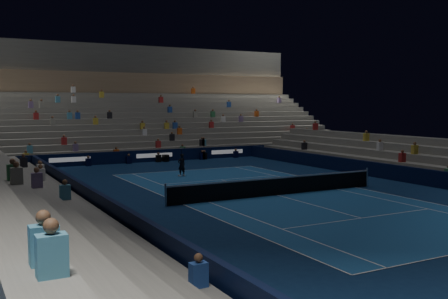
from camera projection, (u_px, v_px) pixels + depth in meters
ground at (277, 195)px, 27.90m from camera, size 90.00×90.00×0.00m
court_surface at (277, 195)px, 27.90m from camera, size 10.97×23.77×0.01m
sponsor_barrier_far at (154, 156)px, 44.08m from camera, size 44.00×0.25×1.00m
sponsor_barrier_east at (407, 174)px, 32.44m from camera, size 0.25×37.00×1.00m
sponsor_barrier_west at (97, 202)px, 23.27m from camera, size 0.25×37.00×1.00m
grandstand_main at (120, 119)px, 52.07m from camera, size 44.00×15.20×11.20m
grandstand_east at (445, 165)px, 34.04m from camera, size 5.00×37.00×2.50m
grandstand_west at (13, 200)px, 21.59m from camera, size 5.00×37.00×2.50m
tennis_net at (277, 186)px, 27.85m from camera, size 12.90×0.10×1.10m
tennis_player at (182, 165)px, 35.15m from camera, size 0.62×0.46×1.53m
broadcast_camera at (166, 158)px, 44.07m from camera, size 0.48×0.91×0.59m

